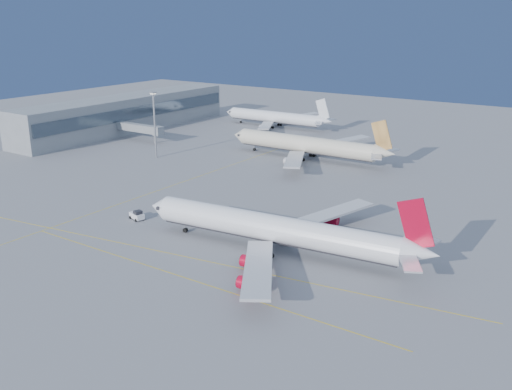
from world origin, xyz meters
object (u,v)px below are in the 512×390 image
(airliner_virgin, at_px, (279,230))
(light_mast, at_px, (154,119))
(airliner_etihad, at_px, (308,145))
(airliner_third, at_px, (276,117))
(pushback_tug, at_px, (137,215))

(airliner_virgin, relative_size, light_mast, 2.89)
(airliner_etihad, relative_size, airliner_third, 1.15)
(pushback_tug, relative_size, light_mast, 0.20)
(pushback_tug, height_order, light_mast, light_mast)
(airliner_virgin, xyz_separation_m, airliner_third, (-77.21, 121.22, -0.51))
(airliner_virgin, distance_m, airliner_third, 143.72)
(pushback_tug, bearing_deg, airliner_etihad, 103.19)
(pushback_tug, distance_m, light_mast, 66.56)
(airliner_virgin, distance_m, light_mast, 94.98)
(airliner_virgin, relative_size, airliner_third, 1.22)
(airliner_third, xyz_separation_m, pushback_tug, (37.24, -123.79, -3.39))
(airliner_etihad, distance_m, light_mast, 54.90)
(pushback_tug, bearing_deg, airliner_virgin, 20.04)
(airliner_third, bearing_deg, light_mast, -95.17)
(airliner_etihad, bearing_deg, pushback_tug, -93.96)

